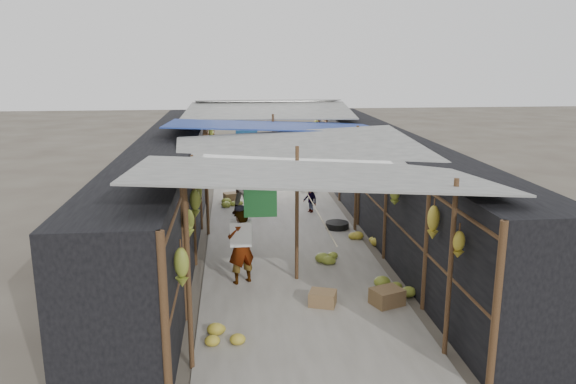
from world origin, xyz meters
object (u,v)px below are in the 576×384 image
object	(u,v)px
shopper_blue	(244,188)
vendor_seated	(310,198)
crate_near	(323,299)
black_basin	(337,226)
vendor_elderly	(241,247)

from	to	relation	value
shopper_blue	vendor_seated	bearing A→B (deg)	-8.85
crate_near	vendor_seated	size ratio (longest dim) A/B	0.54
crate_near	shopper_blue	xyz separation A→B (m)	(-1.19, 6.01, 0.59)
crate_near	shopper_blue	bearing A→B (deg)	120.17
black_basin	vendor_elderly	xyz separation A→B (m)	(-2.44, -3.24, 0.65)
shopper_blue	vendor_seated	xyz separation A→B (m)	(1.80, -0.07, -0.31)
vendor_elderly	shopper_blue	world-z (taller)	vendor_elderly
black_basin	vendor_elderly	world-z (taller)	vendor_elderly
vendor_elderly	shopper_blue	bearing A→B (deg)	-119.53
crate_near	vendor_elderly	size ratio (longest dim) A/B	0.30
vendor_elderly	vendor_seated	world-z (taller)	vendor_elderly
vendor_elderly	shopper_blue	distance (m)	4.87
black_basin	vendor_seated	distance (m)	1.66
crate_near	vendor_elderly	world-z (taller)	vendor_elderly
black_basin	vendor_seated	size ratio (longest dim) A/B	0.70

